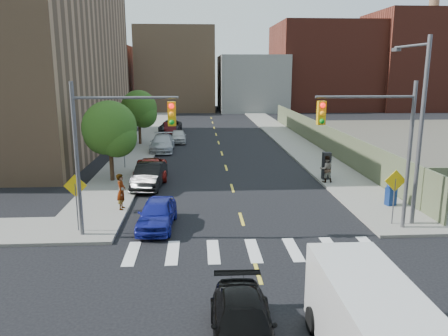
{
  "coord_description": "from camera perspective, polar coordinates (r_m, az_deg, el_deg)",
  "views": [
    {
      "loc": [
        -2.2,
        -13.1,
        7.47
      ],
      "look_at": [
        -0.71,
        11.1,
        2.0
      ],
      "focal_mm": 35.0,
      "sensor_mm": 36.0,
      "label": 1
    }
  ],
  "objects": [
    {
      "name": "streetlight_ne",
      "position": [
        22.65,
        23.97,
        5.93
      ],
      "size": [
        0.25,
        3.7,
        9.0
      ],
      "color": "#59595E",
      "rests_on": "ground"
    },
    {
      "name": "parked_car_silver",
      "position": [
        41.24,
        -8.07,
        3.23
      ],
      "size": [
        2.16,
        5.27,
        1.53
      ],
      "primitive_type": "imported",
      "rotation": [
        0.0,
        0.0,
        0.0
      ],
      "color": "#ADB1B5",
      "rests_on": "ground"
    },
    {
      "name": "parked_car_blue",
      "position": [
        21.39,
        -8.74,
        -5.89
      ],
      "size": [
        1.9,
        4.2,
        1.4
      ],
      "primitive_type": "imported",
      "rotation": [
        0.0,
        0.0,
        -0.06
      ],
      "color": "navy",
      "rests_on": "ground"
    },
    {
      "name": "bg_bldg_west",
      "position": [
        85.44,
        -17.25,
        11.17
      ],
      "size": [
        14.0,
        18.0,
        12.0
      ],
      "primitive_type": "cube",
      "color": "#592319",
      "rests_on": "ground"
    },
    {
      "name": "parked_car_grey",
      "position": [
        53.84,
        -7.03,
        5.42
      ],
      "size": [
        2.8,
        5.37,
        1.45
      ],
      "primitive_type": "imported",
      "rotation": [
        0.0,
        0.0,
        -0.08
      ],
      "color": "black",
      "rests_on": "ground"
    },
    {
      "name": "tree_west_far",
      "position": [
        44.7,
        -11.05,
        7.36
      ],
      "size": [
        3.66,
        3.64,
        5.52
      ],
      "color": "#332114",
      "rests_on": "ground"
    },
    {
      "name": "fence_north",
      "position": [
        43.21,
        12.41,
        4.14
      ],
      "size": [
        0.12,
        44.0,
        2.5
      ],
      "primitive_type": "cube",
      "color": "#666F4E",
      "rests_on": "ground"
    },
    {
      "name": "pedestrian_east",
      "position": [
        29.7,
        13.2,
        -0.12
      ],
      "size": [
        0.9,
        0.71,
        1.79
      ],
      "primitive_type": "imported",
      "rotation": [
        0.0,
        0.0,
        3.19
      ],
      "color": "gray",
      "rests_on": "sidewalk_ne"
    },
    {
      "name": "signal_nw",
      "position": [
        19.69,
        -14.59,
        3.71
      ],
      "size": [
        4.59,
        0.3,
        7.0
      ],
      "color": "#59595E",
      "rests_on": "ground"
    },
    {
      "name": "bg_bldg_east",
      "position": [
        88.48,
        12.68,
        12.75
      ],
      "size": [
        18.0,
        18.0,
        16.0
      ],
      "primitive_type": "cube",
      "color": "#592319",
      "rests_on": "ground"
    },
    {
      "name": "bg_bldg_center",
      "position": [
        83.76,
        3.55,
        11.0
      ],
      "size": [
        12.0,
        16.0,
        10.0
      ],
      "primitive_type": "cube",
      "color": "gray",
      "rests_on": "ground"
    },
    {
      "name": "signal_ne",
      "position": [
        20.99,
        19.53,
        3.93
      ],
      "size": [
        4.59,
        0.3,
        7.0
      ],
      "color": "#59595E",
      "rests_on": "ground"
    },
    {
      "name": "parked_car_maroon",
      "position": [
        52.94,
        -7.09,
        5.23
      ],
      "size": [
        1.73,
        4.14,
        1.33
      ],
      "primitive_type": "imported",
      "rotation": [
        0.0,
        0.0,
        0.08
      ],
      "color": "#390B0D",
      "rests_on": "ground"
    },
    {
      "name": "black_sedan",
      "position": [
        12.76,
        2.46,
        -19.72
      ],
      "size": [
        1.82,
        4.36,
        1.26
      ],
      "primitive_type": "imported",
      "rotation": [
        0.0,
        0.0,
        -0.01
      ],
      "color": "black",
      "rests_on": "ground"
    },
    {
      "name": "mailbox",
      "position": [
        25.77,
        20.98,
        -3.22
      ],
      "size": [
        0.61,
        0.52,
        1.28
      ],
      "rotation": [
        0.0,
        0.0,
        0.27
      ],
      "color": "navy",
      "rests_on": "sidewalk_ne"
    },
    {
      "name": "sidewalk_ne",
      "position": [
        55.99,
        6.78,
        5.03
      ],
      "size": [
        3.5,
        73.0,
        0.15
      ],
      "primitive_type": "cube",
      "color": "gray",
      "rests_on": "ground"
    },
    {
      "name": "warn_sign_nw",
      "position": [
        21.11,
        -18.8,
        -3.01
      ],
      "size": [
        1.06,
        0.06,
        2.83
      ],
      "color": "#59595E",
      "rests_on": "ground"
    },
    {
      "name": "parked_car_red",
      "position": [
        30.98,
        -9.54,
        -0.15
      ],
      "size": [
        2.47,
        4.91,
        1.33
      ],
      "primitive_type": "imported",
      "rotation": [
        0.0,
        0.0,
        0.05
      ],
      "color": "maroon",
      "rests_on": "ground"
    },
    {
      "name": "parked_car_black",
      "position": [
        28.64,
        -9.72,
        -0.99
      ],
      "size": [
        2.06,
        4.84,
        1.55
      ],
      "primitive_type": "imported",
      "rotation": [
        0.0,
        0.0,
        -0.09
      ],
      "color": "black",
      "rests_on": "ground"
    },
    {
      "name": "bg_bldg_fareast",
      "position": [
        92.33,
        22.89,
        12.69
      ],
      "size": [
        14.0,
        16.0,
        18.0
      ],
      "primitive_type": "cube",
      "color": "#592319",
      "rests_on": "ground"
    },
    {
      "name": "warn_sign_ne",
      "position": [
        22.42,
        21.42,
        -2.32
      ],
      "size": [
        1.06,
        0.06,
        2.83
      ],
      "color": "#59595E",
      "rests_on": "ground"
    },
    {
      "name": "parked_car_white",
      "position": [
        46.0,
        -5.98,
        4.15
      ],
      "size": [
        1.71,
        4.01,
        1.35
      ],
      "primitive_type": "imported",
      "rotation": [
        0.0,
        0.0,
        0.03
      ],
      "color": "silver",
      "rests_on": "ground"
    },
    {
      "name": "cargo_van",
      "position": [
        12.23,
        18.23,
        -18.49
      ],
      "size": [
        2.25,
        5.27,
        2.4
      ],
      "rotation": [
        0.0,
        0.0,
        -0.01
      ],
      "color": "silver",
      "rests_on": "ground"
    },
    {
      "name": "tree_west_near",
      "position": [
        29.99,
        -14.69,
        4.65
      ],
      "size": [
        3.66,
        3.64,
        5.52
      ],
      "color": "#332114",
      "rests_on": "ground"
    },
    {
      "name": "smokestack",
      "position": [
        94.35,
        25.42,
        15.5
      ],
      "size": [
        1.8,
        1.8,
        28.0
      ],
      "primitive_type": "cylinder",
      "color": "#8C6B4C",
      "rests_on": "ground"
    },
    {
      "name": "sidewalk_nw",
      "position": [
        55.38,
        -9.27,
        4.87
      ],
      "size": [
        3.5,
        73.0,
        0.15
      ],
      "primitive_type": "cube",
      "color": "gray",
      "rests_on": "ground"
    },
    {
      "name": "payphone",
      "position": [
        30.55,
        13.22,
        0.29
      ],
      "size": [
        0.57,
        0.47,
        1.85
      ],
      "primitive_type": "cube",
      "rotation": [
        0.0,
        0.0,
        -0.04
      ],
      "color": "black",
      "rests_on": "sidewalk_ne"
    },
    {
      "name": "bg_bldg_midwest",
      "position": [
        85.19,
        -6.22,
        12.66
      ],
      "size": [
        14.0,
        16.0,
        15.0
      ],
      "primitive_type": "cube",
      "color": "#8C6B4C",
      "rests_on": "ground"
    },
    {
      "name": "pedestrian_west",
      "position": [
        23.94,
        -13.27,
        -3.01
      ],
      "size": [
        0.5,
        0.73,
        1.94
      ],
      "primitive_type": "imported",
      "rotation": [
        0.0,
        0.0,
        1.53
      ],
      "color": "gray",
      "rests_on": "sidewalk_nw"
    },
    {
      "name": "warn_sign_midwest",
      "position": [
        34.01,
        -12.96,
        3.13
      ],
      "size": [
        1.06,
        0.06,
        2.83
      ],
      "color": "#59595E",
      "rests_on": "ground"
    },
    {
      "name": "ground",
      "position": [
        15.24,
        5.47,
        -16.7
      ],
      "size": [
        160.0,
        160.0,
        0.0
      ],
      "primitive_type": "plane",
      "color": "black",
      "rests_on": "ground"
    }
  ]
}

